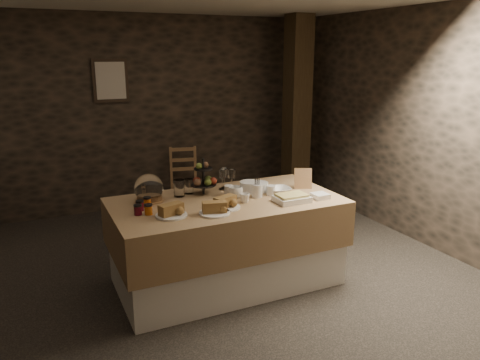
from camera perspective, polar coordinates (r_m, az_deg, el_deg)
name	(u,v)px	position (r m, az deg, el deg)	size (l,w,h in m)	color
ground_plane	(187,284)	(4.52, -6.43, -12.49)	(5.50, 5.00, 0.01)	black
room_shell	(182,118)	(4.04, -7.09, 7.50)	(5.52, 5.02, 2.60)	black
buffet_table	(227,235)	(4.35, -1.65, -6.77)	(2.05, 1.09, 0.81)	white
chair	(183,181)	(6.54, -6.91, -0.16)	(0.47, 0.45, 0.65)	olive
timber_column	(297,112)	(6.65, 6.94, 8.27)	(0.30, 0.30, 2.60)	black
framed_picture	(110,81)	(6.38, -15.51, 11.60)	(0.45, 0.04, 0.55)	#312318
plate_stack_a	(250,187)	(4.47, 1.19, -0.81)	(0.19, 0.19, 0.10)	silver
plate_stack_b	(258,187)	(4.49, 2.19, -0.82)	(0.20, 0.20, 0.09)	silver
cutlery_holder	(257,191)	(4.30, 2.09, -1.31)	(0.10, 0.10, 0.12)	silver
cup_a	(236,192)	(4.27, -0.55, -1.51)	(0.14, 0.14, 0.11)	silver
cup_b	(245,198)	(4.15, 0.60, -2.20)	(0.09, 0.09, 0.08)	silver
mug_c	(229,190)	(4.35, -1.34, -1.28)	(0.09, 0.09, 0.10)	silver
mug_d	(271,190)	(4.38, 3.79, -1.25)	(0.08, 0.08, 0.09)	silver
bowl	(279,190)	(4.45, 4.80, -1.24)	(0.21, 0.21, 0.05)	silver
cake_dome	(149,190)	(4.25, -11.05, -1.17)	(0.26, 0.26, 0.26)	olive
fruit_stand	(204,180)	(4.38, -4.39, -0.02)	(0.24, 0.24, 0.34)	black
bread_platter_left	(171,212)	(3.85, -8.38, -3.82)	(0.26, 0.26, 0.11)	silver
bread_platter_center	(215,209)	(3.87, -3.12, -3.58)	(0.26, 0.26, 0.11)	silver
bread_platter_right	(225,204)	(4.00, -1.82, -2.89)	(0.26, 0.26, 0.11)	silver
jam_jars	(143,207)	(4.00, -11.69, -3.29)	(0.18, 0.26, 0.07)	#510917
tart_dish	(292,198)	(4.20, 6.33, -2.21)	(0.30, 0.22, 0.07)	silver
square_dish	(320,196)	(4.34, 9.74, -1.92)	(0.14, 0.14, 0.04)	silver
menu_frame	(303,179)	(4.61, 7.69, 0.08)	(0.17, 0.02, 0.22)	olive
storage_jar_a	(179,188)	(4.35, -7.43, -0.99)	(0.10, 0.10, 0.16)	white
storage_jar_b	(189,186)	(4.43, -6.28, -0.77)	(0.09, 0.09, 0.14)	white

